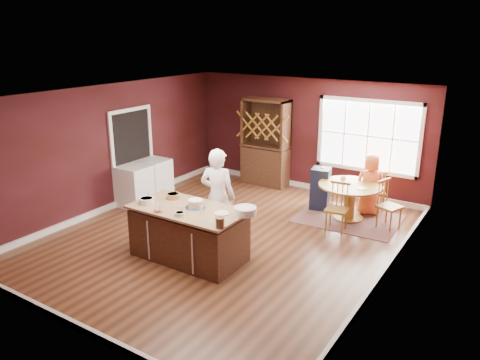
% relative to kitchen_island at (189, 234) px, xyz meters
% --- Properties ---
extents(room_shell, '(7.00, 7.00, 7.00)m').
position_rel_kitchen_island_xyz_m(room_shell, '(0.05, 1.05, 0.91)').
color(room_shell, brown).
rests_on(room_shell, ground).
extents(window, '(2.36, 0.10, 1.66)m').
position_rel_kitchen_island_xyz_m(window, '(1.55, 4.52, 1.06)').
color(window, white).
rests_on(window, room_shell).
extents(doorway, '(0.08, 1.26, 2.13)m').
position_rel_kitchen_island_xyz_m(doorway, '(-2.92, 1.65, 0.59)').
color(doorway, white).
rests_on(doorway, room_shell).
extents(kitchen_island, '(1.97, 1.03, 0.92)m').
position_rel_kitchen_island_xyz_m(kitchen_island, '(0.00, 0.00, 0.00)').
color(kitchen_island, '#3B1C11').
rests_on(kitchen_island, ground).
extents(dining_table, '(1.30, 1.30, 0.75)m').
position_rel_kitchen_island_xyz_m(dining_table, '(1.69, 3.18, 0.10)').
color(dining_table, brown).
rests_on(dining_table, ground).
extents(baker, '(0.73, 0.57, 1.79)m').
position_rel_kitchen_island_xyz_m(baker, '(0.07, 0.77, 0.46)').
color(baker, white).
rests_on(baker, ground).
extents(layer_cake, '(0.35, 0.35, 0.14)m').
position_rel_kitchen_island_xyz_m(layer_cake, '(0.10, 0.08, 0.55)').
color(layer_cake, silver).
rests_on(layer_cake, kitchen_island).
extents(bowl_blue, '(0.25, 0.25, 0.10)m').
position_rel_kitchen_island_xyz_m(bowl_blue, '(-0.73, -0.21, 0.53)').
color(bowl_blue, silver).
rests_on(bowl_blue, kitchen_island).
extents(bowl_yellow, '(0.24, 0.24, 0.09)m').
position_rel_kitchen_island_xyz_m(bowl_yellow, '(-0.51, 0.23, 0.53)').
color(bowl_yellow, olive).
rests_on(bowl_yellow, kitchen_island).
extents(bowl_pink, '(0.15, 0.15, 0.05)m').
position_rel_kitchen_island_xyz_m(bowl_pink, '(-0.29, -0.40, 0.51)').
color(bowl_pink, silver).
rests_on(bowl_pink, kitchen_island).
extents(bowl_olive, '(0.16, 0.16, 0.06)m').
position_rel_kitchen_island_xyz_m(bowl_olive, '(0.11, -0.34, 0.51)').
color(bowl_olive, beige).
rests_on(bowl_olive, kitchen_island).
extents(drinking_glass, '(0.08, 0.08, 0.16)m').
position_rel_kitchen_island_xyz_m(drinking_glass, '(0.36, -0.08, 0.56)').
color(drinking_glass, silver).
rests_on(drinking_glass, kitchen_island).
extents(dinner_plate, '(0.24, 0.24, 0.02)m').
position_rel_kitchen_island_xyz_m(dinner_plate, '(0.63, 0.09, 0.49)').
color(dinner_plate, beige).
rests_on(dinner_plate, kitchen_island).
extents(white_tub, '(0.36, 0.36, 0.12)m').
position_rel_kitchen_island_xyz_m(white_tub, '(0.97, 0.27, 0.54)').
color(white_tub, white).
rests_on(white_tub, kitchen_island).
extents(stoneware_crock, '(0.14, 0.14, 0.16)m').
position_rel_kitchen_island_xyz_m(stoneware_crock, '(0.93, -0.38, 0.56)').
color(stoneware_crock, '#4E3921').
rests_on(stoneware_crock, kitchen_island).
extents(toy_figurine, '(0.04, 0.04, 0.07)m').
position_rel_kitchen_island_xyz_m(toy_figurine, '(0.77, -0.16, 0.52)').
color(toy_figurine, yellow).
rests_on(toy_figurine, kitchen_island).
extents(rug, '(2.10, 1.65, 0.01)m').
position_rel_kitchen_island_xyz_m(rug, '(1.69, 3.18, -0.43)').
color(rug, brown).
rests_on(rug, ground).
extents(chair_east, '(0.51, 0.52, 0.98)m').
position_rel_kitchen_island_xyz_m(chair_east, '(2.52, 3.15, 0.05)').
color(chair_east, brown).
rests_on(chair_east, ground).
extents(chair_south, '(0.46, 0.44, 0.98)m').
position_rel_kitchen_island_xyz_m(chair_south, '(1.70, 2.44, 0.05)').
color(chair_south, brown).
rests_on(chair_south, ground).
extents(chair_north, '(0.54, 0.54, 0.94)m').
position_rel_kitchen_island_xyz_m(chair_north, '(1.98, 3.92, 0.03)').
color(chair_north, '#935D21').
rests_on(chair_north, ground).
extents(seated_woman, '(0.76, 0.63, 1.32)m').
position_rel_kitchen_island_xyz_m(seated_woman, '(1.95, 3.68, 0.22)').
color(seated_woman, orange).
rests_on(seated_woman, ground).
extents(high_chair, '(0.46, 0.46, 0.96)m').
position_rel_kitchen_island_xyz_m(high_chair, '(0.94, 3.40, 0.04)').
color(high_chair, black).
rests_on(high_chair, ground).
extents(toddler, '(0.18, 0.14, 0.26)m').
position_rel_kitchen_island_xyz_m(toddler, '(0.94, 3.53, 0.37)').
color(toddler, '#8CA5BF').
rests_on(toddler, high_chair).
extents(table_plate, '(0.19, 0.19, 0.01)m').
position_rel_kitchen_island_xyz_m(table_plate, '(1.97, 3.05, 0.32)').
color(table_plate, beige).
rests_on(table_plate, dining_table).
extents(table_cup, '(0.15, 0.15, 0.10)m').
position_rel_kitchen_island_xyz_m(table_cup, '(1.47, 3.34, 0.36)').
color(table_cup, white).
rests_on(table_cup, dining_table).
extents(hutch, '(1.19, 0.49, 2.18)m').
position_rel_kitchen_island_xyz_m(hutch, '(-0.94, 4.27, 0.65)').
color(hutch, '#382212').
rests_on(hutch, ground).
extents(washer, '(0.63, 0.61, 0.92)m').
position_rel_kitchen_island_xyz_m(washer, '(-2.59, 1.33, 0.02)').
color(washer, silver).
rests_on(washer, ground).
extents(dryer, '(0.63, 0.61, 0.92)m').
position_rel_kitchen_island_xyz_m(dryer, '(-2.59, 1.97, 0.02)').
color(dryer, silver).
rests_on(dryer, ground).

